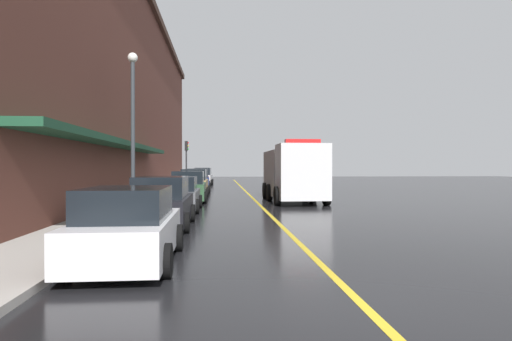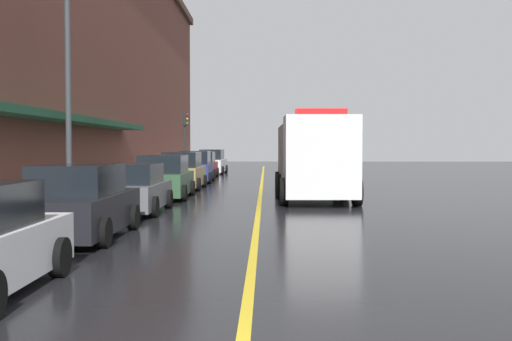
# 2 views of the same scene
# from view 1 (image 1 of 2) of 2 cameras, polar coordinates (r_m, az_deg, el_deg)

# --- Properties ---
(ground_plane) EXTENTS (112.00, 112.00, 0.00)m
(ground_plane) POSITION_cam_1_polar(r_m,az_deg,el_deg) (31.06, -0.87, -3.21)
(ground_plane) COLOR black
(sidewalk_left) EXTENTS (2.40, 70.00, 0.15)m
(sidewalk_left) POSITION_cam_1_polar(r_m,az_deg,el_deg) (31.26, -12.30, -3.06)
(sidewalk_left) COLOR #ADA8A0
(sidewalk_left) RESTS_ON ground
(lane_center_stripe) EXTENTS (0.16, 70.00, 0.01)m
(lane_center_stripe) POSITION_cam_1_polar(r_m,az_deg,el_deg) (31.06, -0.87, -3.21)
(lane_center_stripe) COLOR gold
(lane_center_stripe) RESTS_ON ground
(brick_building_left) EXTENTS (9.92, 64.00, 14.86)m
(brick_building_left) POSITION_cam_1_polar(r_m,az_deg,el_deg) (31.91, -22.71, 10.26)
(brick_building_left) COLOR brown
(brick_building_left) RESTS_ON ground
(parked_car_0) EXTENTS (2.07, 4.18, 1.60)m
(parked_car_0) POSITION_cam_1_polar(r_m,az_deg,el_deg) (9.49, -16.39, -7.21)
(parked_car_0) COLOR silver
(parked_car_0) RESTS_ON ground
(parked_car_1) EXTENTS (1.99, 4.46, 1.70)m
(parked_car_1) POSITION_cam_1_polar(r_m,az_deg,el_deg) (14.84, -12.14, -4.25)
(parked_car_1) COLOR black
(parked_car_1) RESTS_ON ground
(parked_car_2) EXTENTS (2.03, 4.31, 1.57)m
(parked_car_2) POSITION_cam_1_polar(r_m,az_deg,el_deg) (20.15, -10.13, -3.14)
(parked_car_2) COLOR #595B60
(parked_car_2) RESTS_ON ground
(parked_car_3) EXTENTS (2.17, 4.59, 1.76)m
(parked_car_3) POSITION_cam_1_polar(r_m,az_deg,el_deg) (25.53, -8.79, -2.18)
(parked_car_3) COLOR #2D5133
(parked_car_3) RESTS_ON ground
(parked_car_4) EXTENTS (2.08, 4.48, 1.84)m
(parked_car_4) POSITION_cam_1_polar(r_m,az_deg,el_deg) (30.85, -8.06, -1.65)
(parked_car_4) COLOR #A5844C
(parked_car_4) RESTS_ON ground
(parked_car_5) EXTENTS (2.15, 4.30, 1.86)m
(parked_car_5) POSITION_cam_1_polar(r_m,az_deg,el_deg) (36.43, -7.61, -1.31)
(parked_car_5) COLOR navy
(parked_car_5) RESTS_ON ground
(parked_car_6) EXTENTS (1.95, 4.36, 1.76)m
(parked_car_6) POSITION_cam_1_polar(r_m,az_deg,el_deg) (41.75, -7.40, -1.13)
(parked_car_6) COLOR maroon
(parked_car_6) RESTS_ON ground
(parked_car_7) EXTENTS (2.18, 4.55, 1.89)m
(parked_car_7) POSITION_cam_1_polar(r_m,az_deg,el_deg) (47.78, -6.92, -0.86)
(parked_car_7) COLOR silver
(parked_car_7) RESTS_ON ground
(box_truck) EXTENTS (3.00, 7.61, 3.44)m
(box_truck) POSITION_cam_1_polar(r_m,az_deg,el_deg) (25.46, 4.85, -0.35)
(box_truck) COLOR silver
(box_truck) RESTS_ON ground
(parking_meter_0) EXTENTS (0.14, 0.18, 1.33)m
(parking_meter_0) POSITION_cam_1_polar(r_m,az_deg,el_deg) (44.59, -8.92, -0.72)
(parking_meter_0) COLOR #4C4C51
(parking_meter_0) RESTS_ON sidewalk_left
(parking_meter_1) EXTENTS (0.14, 0.18, 1.33)m
(parking_meter_1) POSITION_cam_1_polar(r_m,az_deg,el_deg) (22.57, -13.05, -1.94)
(parking_meter_1) COLOR #4C4C51
(parking_meter_1) RESTS_ON sidewalk_left
(parking_meter_2) EXTENTS (0.14, 0.18, 1.33)m
(parking_meter_2) POSITION_cam_1_polar(r_m,az_deg,el_deg) (17.05, -15.79, -2.74)
(parking_meter_2) COLOR #4C4C51
(parking_meter_2) RESTS_ON sidewalk_left
(parking_meter_3) EXTENTS (0.14, 0.18, 1.33)m
(parking_meter_3) POSITION_cam_1_polar(r_m,az_deg,el_deg) (21.99, -13.27, -2.01)
(parking_meter_3) COLOR #4C4C51
(parking_meter_3) RESTS_ON sidewalk_left
(street_lamp_left) EXTENTS (0.44, 0.44, 6.94)m
(street_lamp_left) POSITION_cam_1_polar(r_m,az_deg,el_deg) (20.35, -15.78, 7.21)
(street_lamp_left) COLOR #33383D
(street_lamp_left) RESTS_ON sidewalk_left
(traffic_light_near) EXTENTS (0.38, 0.36, 4.30)m
(traffic_light_near) POSITION_cam_1_polar(r_m,az_deg,el_deg) (42.30, -9.07, 2.05)
(traffic_light_near) COLOR #232326
(traffic_light_near) RESTS_ON sidewalk_left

